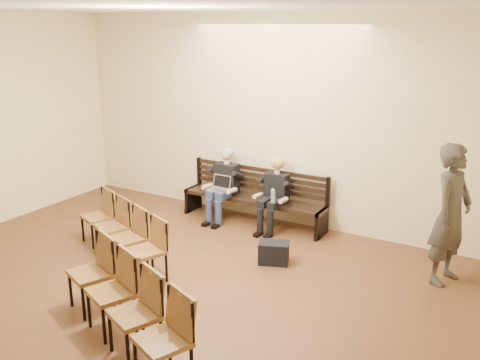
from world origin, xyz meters
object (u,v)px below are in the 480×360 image
Objects in this scene: seated_woman at (274,198)px; bag at (274,253)px; seated_man at (224,186)px; chair_row_back at (122,304)px; bench at (253,210)px; laptop at (217,191)px; passerby at (452,204)px; water_bottle at (273,202)px; chair_row_front at (120,233)px.

seated_woman reaches higher than bag.
seated_man reaches higher than chair_row_back.
laptop reaches higher than bench.
bench is 1.17× the size of chair_row_back.
bench is 1.20× the size of passerby.
laptop is (-0.98, -0.19, 0.03)m from seated_woman.
seated_man is at bearing 167.55° from water_bottle.
bench is at bearing 129.37° from bag.
water_bottle is at bearing -13.02° from laptop.
water_bottle is 0.11× the size of passerby.
bench reaches higher than bag.
passerby is at bearing 16.66° from bag.
seated_woman is at bearing 117.02° from bag.
water_bottle is (1.08, -0.05, -0.01)m from laptop.
chair_row_back reaches higher than bag.
seated_man is at bearing 98.56° from passerby.
bench is 2.38× the size of seated_woman.
laptop is 0.17× the size of chair_row_front.
passerby is at bearing 44.13° from chair_row_front.
passerby is 0.97× the size of chair_row_back.
passerby is at bearing -5.14° from water_bottle.
bench is at bearing 90.18° from chair_row_front.
seated_woman is 2.90m from passerby.
seated_woman is 2.56× the size of bag.
bag is at bearing -41.86° from laptop.
seated_woman reaches higher than chair_row_back.
seated_woman is (0.45, -0.12, 0.32)m from bench.
chair_row_front is (-1.96, -1.04, 0.27)m from bag.
passerby is 4.56m from chair_row_front.
seated_woman is 3.73m from chair_row_back.
seated_woman reaches higher than water_bottle.
laptop is at bearing 148.63° from bag.
seated_woman is at bearing 0.00° from seated_man.
chair_row_back reaches higher than chair_row_front.
chair_row_front is 2.13m from chair_row_back.
chair_row_front is (-1.47, -1.94, -0.14)m from water_bottle.
bench is at bearing 120.58° from chair_row_back.
water_bottle reaches higher than bag.
laptop is at bearing 177.47° from water_bottle.
chair_row_back is at bearing -82.10° from bench.
seated_woman is at bearing 113.92° from chair_row_back.
bag is 0.21× the size of chair_row_front.
laptop is 3.83m from passerby.
water_bottle is at bearing 112.38° from chair_row_back.
laptop is 3.70m from chair_row_back.
passerby is (3.26, -0.60, 0.86)m from bench.
passerby is (2.22, 0.66, 0.92)m from bag.
passerby reaches higher than chair_row_back.
seated_man reaches higher than seated_woman.
passerby is at bearing -9.71° from seated_woman.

